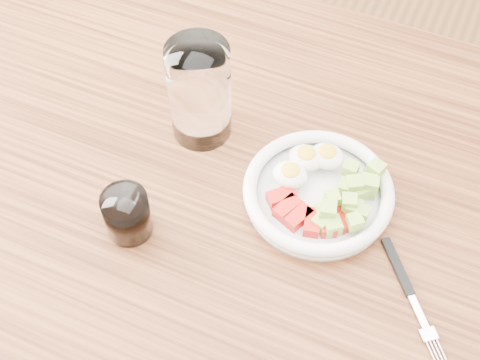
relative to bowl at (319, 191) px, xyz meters
name	(u,v)px	position (x,y,z in m)	size (l,w,h in m)	color
dining_table	(243,236)	(-0.10, -0.05, -0.12)	(1.50, 0.90, 0.77)	brown
bowl	(319,191)	(0.00, 0.00, 0.00)	(0.21, 0.21, 0.05)	white
fork	(405,283)	(0.15, -0.08, -0.02)	(0.12, 0.15, 0.01)	black
water_glass	(200,92)	(-0.21, 0.05, 0.06)	(0.09, 0.09, 0.16)	white
coffee_glass	(127,215)	(-0.22, -0.15, 0.02)	(0.06, 0.06, 0.07)	white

